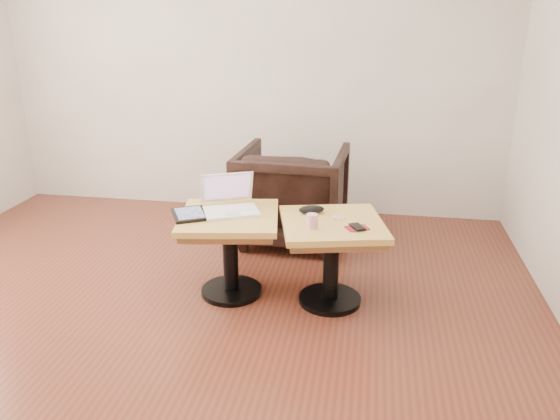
% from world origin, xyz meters
% --- Properties ---
extents(room_shell, '(4.52, 4.52, 2.71)m').
position_xyz_m(room_shell, '(0.00, 0.00, 1.35)').
color(room_shell, '#562419').
rests_on(room_shell, ground).
extents(side_table_left, '(0.70, 0.70, 0.55)m').
position_xyz_m(side_table_left, '(0.23, 0.56, 0.41)').
color(side_table_left, black).
rests_on(side_table_left, ground).
extents(side_table_right, '(0.73, 0.73, 0.55)m').
position_xyz_m(side_table_right, '(0.88, 0.55, 0.41)').
color(side_table_right, black).
rests_on(side_table_right, ground).
extents(laptop, '(0.44, 0.43, 0.23)m').
position_xyz_m(laptop, '(0.22, 0.63, 0.60)').
color(laptop, white).
rests_on(laptop, side_table_left).
extents(tablet, '(0.30, 0.33, 0.02)m').
position_xyz_m(tablet, '(-0.01, 0.50, 0.56)').
color(tablet, black).
rests_on(tablet, side_table_left).
extents(charging_adapter, '(0.04, 0.04, 0.02)m').
position_xyz_m(charging_adapter, '(-0.00, 0.77, 0.56)').
color(charging_adapter, white).
rests_on(charging_adapter, side_table_left).
extents(glasses_case, '(0.18, 0.12, 0.05)m').
position_xyz_m(glasses_case, '(0.74, 0.67, 0.58)').
color(glasses_case, black).
rests_on(glasses_case, side_table_right).
extents(striped_cup, '(0.07, 0.07, 0.09)m').
position_xyz_m(striped_cup, '(0.77, 0.42, 0.60)').
color(striped_cup, '#F64D8F').
rests_on(striped_cup, side_table_right).
extents(earbuds_tangle, '(0.08, 0.06, 0.01)m').
position_xyz_m(earbuds_tangle, '(0.91, 0.60, 0.56)').
color(earbuds_tangle, white).
rests_on(earbuds_tangle, side_table_right).
extents(phone_on_sleeve, '(0.15, 0.14, 0.02)m').
position_xyz_m(phone_on_sleeve, '(1.03, 0.46, 0.56)').
color(phone_on_sleeve, maroon).
rests_on(phone_on_sleeve, side_table_right).
extents(armchair, '(0.85, 0.88, 0.76)m').
position_xyz_m(armchair, '(0.48, 1.54, 0.38)').
color(armchair, black).
rests_on(armchair, ground).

